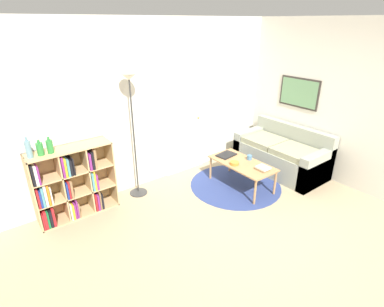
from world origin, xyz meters
name	(u,v)px	position (x,y,z in m)	size (l,w,h in m)	color
ground_plane	(264,247)	(0.00, 0.00, 0.00)	(14.00, 14.00, 0.00)	tan
wall_back	(161,105)	(0.02, 2.31, 1.29)	(7.51, 0.11, 2.60)	silver
wall_right	(306,98)	(2.28, 1.14, 1.30)	(0.08, 5.28, 2.60)	silver
rug	(235,185)	(0.79, 1.29, 0.00)	(1.51, 1.51, 0.01)	navy
bookshelf	(70,184)	(-1.60, 2.10, 0.49)	(1.08, 0.34, 1.01)	tan
floor_lamp	(131,104)	(-0.62, 2.06, 1.46)	(0.28, 0.28, 1.89)	#333333
couch	(282,155)	(1.88, 1.20, 0.29)	(0.82, 1.60, 0.81)	gray
coffee_table	(242,165)	(0.84, 1.22, 0.39)	(0.54, 1.09, 0.43)	#AD7F51
laptop	(226,155)	(0.83, 1.58, 0.44)	(0.35, 0.26, 0.02)	black
bowl	(234,163)	(0.69, 1.25, 0.46)	(0.14, 0.14, 0.05)	orange
book_stack_on_table	(263,168)	(0.91, 0.85, 0.46)	(0.17, 0.20, 0.05)	olive
cup	(249,157)	(1.02, 1.23, 0.47)	(0.08, 0.08, 0.07)	teal
bottle_left	(28,149)	(-2.00, 2.06, 1.12)	(0.07, 0.07, 0.27)	#6B93A3
bottle_middle	(40,149)	(-1.88, 2.07, 1.09)	(0.08, 0.08, 0.20)	#2D8438
bottle_right	(50,146)	(-1.76, 2.07, 1.10)	(0.08, 0.08, 0.21)	#2D8438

